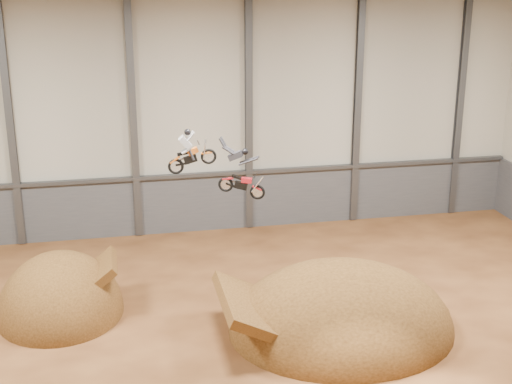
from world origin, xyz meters
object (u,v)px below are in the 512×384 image
landing_ramp (341,329)px  fmx_rider_b (240,169)px  takeoff_ramp (61,313)px  fmx_rider_a (194,147)px

landing_ramp → fmx_rider_b: bearing=154.5°
takeoff_ramp → fmx_rider_b: bearing=-14.6°
landing_ramp → fmx_rider_b: (-4.13, 1.97, 7.04)m
fmx_rider_a → fmx_rider_b: 2.20m
fmx_rider_a → takeoff_ramp: bearing=163.8°
takeoff_ramp → fmx_rider_b: fmx_rider_b is taller
takeoff_ramp → landing_ramp: 12.87m
landing_ramp → fmx_rider_b: fmx_rider_b is taller
fmx_rider_a → fmx_rider_b: fmx_rider_a is taller
landing_ramp → fmx_rider_a: 10.33m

